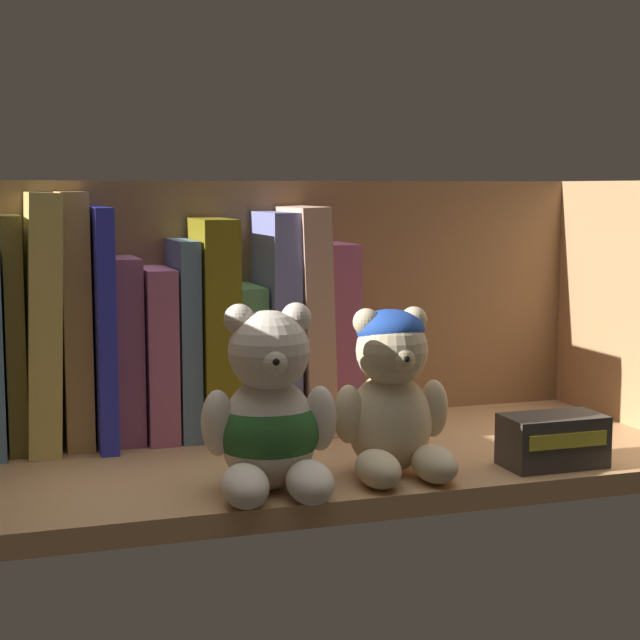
# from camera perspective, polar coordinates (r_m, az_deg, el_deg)

# --- Properties ---
(shelf_board) EXTENTS (0.67, 0.30, 0.02)m
(shelf_board) POSITION_cam_1_polar(r_m,az_deg,el_deg) (1.01, 0.54, -7.72)
(shelf_board) COLOR tan
(shelf_board) RESTS_ON ground
(shelf_back_panel) EXTENTS (0.70, 0.01, 0.28)m
(shelf_back_panel) POSITION_cam_1_polar(r_m,az_deg,el_deg) (1.14, -2.04, 0.53)
(shelf_back_panel) COLOR brown
(shelf_back_panel) RESTS_ON ground
(book_1) EXTENTS (0.02, 0.11, 0.22)m
(book_1) POSITION_cam_1_polar(r_m,az_deg,el_deg) (1.05, -16.27, -0.62)
(book_1) COLOR brown
(book_1) RESTS_ON shelf_board
(book_2) EXTENTS (0.04, 0.13, 0.25)m
(book_2) POSITION_cam_1_polar(r_m,az_deg,el_deg) (1.05, -14.86, 0.00)
(book_2) COLOR #CDBC63
(book_2) RESTS_ON shelf_board
(book_3) EXTENTS (0.03, 0.10, 0.25)m
(book_3) POSITION_cam_1_polar(r_m,az_deg,el_deg) (1.06, -13.20, 0.09)
(book_3) COLOR tan
(book_3) RESTS_ON shelf_board
(book_4) EXTENTS (0.02, 0.15, 0.23)m
(book_4) POSITION_cam_1_polar(r_m,az_deg,el_deg) (1.06, -11.89, -0.25)
(book_4) COLOR #2C32CB
(book_4) RESTS_ON shelf_board
(book_5) EXTENTS (0.03, 0.10, 0.18)m
(book_5) POSITION_cam_1_polar(r_m,az_deg,el_deg) (1.07, -10.54, -1.52)
(book_5) COLOR #934F70
(book_5) RESTS_ON shelf_board
(book_6) EXTENTS (0.03, 0.11, 0.17)m
(book_6) POSITION_cam_1_polar(r_m,az_deg,el_deg) (1.07, -8.91, -1.74)
(book_6) COLOR #AA5B81
(book_6) RESTS_ON shelf_board
(book_7) EXTENTS (0.02, 0.11, 0.20)m
(book_7) POSITION_cam_1_polar(r_m,az_deg,el_deg) (1.07, -7.48, -0.95)
(book_7) COLOR slate
(book_7) RESTS_ON shelf_board
(book_8) EXTENTS (0.04, 0.12, 0.22)m
(book_8) POSITION_cam_1_polar(r_m,az_deg,el_deg) (1.08, -5.91, -0.34)
(book_8) COLOR olive
(book_8) RESTS_ON shelf_board
(book_9) EXTENTS (0.03, 0.10, 0.15)m
(book_9) POSITION_cam_1_polar(r_m,az_deg,el_deg) (1.09, -4.14, -2.04)
(book_9) COLOR #69AF67
(book_9) RESTS_ON shelf_board
(book_10) EXTENTS (0.03, 0.13, 0.23)m
(book_10) POSITION_cam_1_polar(r_m,az_deg,el_deg) (1.09, -2.61, -0.04)
(book_10) COLOR #7679BA
(book_10) RESTS_ON shelf_board
(book_11) EXTENTS (0.04, 0.14, 0.23)m
(book_11) POSITION_cam_1_polar(r_m,az_deg,el_deg) (1.10, -1.04, 0.16)
(book_11) COLOR tan
(book_11) RESTS_ON shelf_board
(book_12) EXTENTS (0.03, 0.09, 0.19)m
(book_12) POSITION_cam_1_polar(r_m,az_deg,el_deg) (1.12, 0.64, -0.75)
(book_12) COLOR #A15077
(book_12) RESTS_ON shelf_board
(teddy_bear_larger) EXTENTS (0.12, 0.12, 0.16)m
(teddy_bear_larger) POSITION_cam_1_polar(r_m,az_deg,el_deg) (0.87, -2.75, -5.34)
(teddy_bear_larger) COLOR beige
(teddy_bear_larger) RESTS_ON shelf_board
(teddy_bear_smaller) EXTENTS (0.11, 0.11, 0.15)m
(teddy_bear_smaller) POSITION_cam_1_polar(r_m,az_deg,el_deg) (0.92, 3.95, -4.13)
(teddy_bear_smaller) COLOR beige
(teddy_bear_smaller) RESTS_ON shelf_board
(small_product_box) EXTENTS (0.09, 0.05, 0.05)m
(small_product_box) POSITION_cam_1_polar(r_m,az_deg,el_deg) (0.98, 12.48, -6.38)
(small_product_box) COLOR #38332D
(small_product_box) RESTS_ON shelf_board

